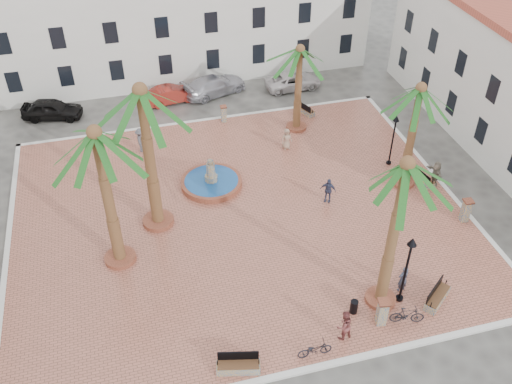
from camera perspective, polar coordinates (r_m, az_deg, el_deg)
ground at (r=33.61m, az=-1.65°, el=-2.41°), size 120.00×120.00×0.00m
plaza at (r=33.56m, az=-1.65°, el=-2.31°), size 26.00×22.00×0.15m
kerb_n at (r=42.34m, az=-5.19°, el=7.14°), size 26.30×0.30×0.16m
kerb_s at (r=26.49m, az=4.25°, el=-17.49°), size 26.30×0.30×0.16m
kerb_e at (r=37.97m, az=17.78°, el=1.11°), size 0.30×22.30×0.16m
kerb_w at (r=33.90m, az=-23.65°, el=-5.82°), size 0.30×22.30×0.16m
building_north at (r=48.32m, az=-7.63°, el=17.26°), size 30.40×7.40×9.50m
fountain at (r=35.62m, az=-4.48°, el=1.05°), size 3.81×3.81×1.97m
palm_nw at (r=29.04m, az=-11.31°, el=8.29°), size 5.80×5.80×8.96m
palm_sw at (r=27.18m, az=-15.55°, el=4.15°), size 5.44×5.44×8.41m
palm_s at (r=24.50m, az=14.60°, el=1.11°), size 4.96×4.96×8.68m
palm_e at (r=33.88m, az=15.97°, el=8.82°), size 4.82×4.82×7.00m
palm_ne at (r=38.72m, az=4.39°, el=13.07°), size 4.67×4.67×6.37m
bench_s at (r=26.17m, az=-1.78°, el=-17.01°), size 2.01×1.01×1.01m
bench_se at (r=29.94m, az=17.66°, el=-10.00°), size 1.88×1.64×1.02m
bench_e at (r=37.21m, az=16.29°, el=1.25°), size 0.90×1.82×0.92m
bench_ne at (r=42.97m, az=4.93°, el=8.15°), size 1.10×1.70×0.86m
lamppost_s at (r=27.75m, az=15.00°, el=-6.51°), size 0.45×0.45×4.15m
lamppost_e at (r=37.19m, az=13.64°, el=5.87°), size 0.39×0.39×3.62m
bollard_se at (r=27.96m, az=12.51°, el=-11.62°), size 0.64×0.64×1.53m
bollard_n at (r=41.66m, az=-3.26°, el=7.84°), size 0.47×0.47×1.26m
bollard_e at (r=34.72m, az=20.26°, el=-1.71°), size 0.58×0.58×1.49m
litter_bin at (r=28.47m, az=9.77°, el=-11.24°), size 0.38×0.38×0.75m
cyclist_a at (r=29.62m, az=14.48°, el=-8.40°), size 0.63×0.47×1.59m
bicycle_a at (r=26.62m, az=5.90°, el=-15.38°), size 1.62×0.58×0.85m
cyclist_b at (r=27.06m, az=8.80°, el=-13.04°), size 0.95×0.81×1.70m
bicycle_b at (r=28.50m, az=14.88°, el=-11.82°), size 1.72×0.90×1.00m
pedestrian_fountain_a at (r=38.62m, az=3.08°, el=5.33°), size 0.80×0.58×1.52m
pedestrian_fountain_b at (r=34.20m, az=7.21°, el=0.18°), size 1.02×0.85×1.63m
pedestrian_north at (r=39.02m, az=-11.45°, el=5.11°), size 0.74×1.17×1.73m
pedestrian_east at (r=36.91m, az=17.52°, el=1.78°), size 0.54×1.59×1.70m
car_black at (r=44.86m, az=-19.73°, el=7.81°), size 4.63×2.71×1.48m
car_red at (r=44.84m, az=-8.49°, el=9.63°), size 4.22×2.04×1.33m
car_silver at (r=45.60m, az=-4.19°, el=10.60°), size 5.59×3.73×1.50m
car_white at (r=46.47m, az=3.73°, el=11.01°), size 4.59×2.27×1.25m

